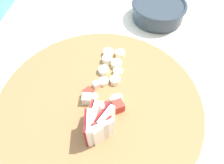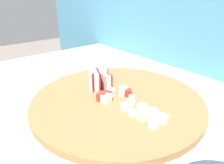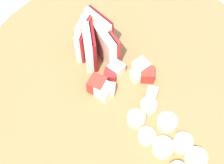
{
  "view_description": "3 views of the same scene",
  "coord_description": "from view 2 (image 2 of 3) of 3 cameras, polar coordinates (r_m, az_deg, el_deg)",
  "views": [
    {
      "loc": [
        -0.37,
        0.0,
        1.32
      ],
      "look_at": [
        -0.08,
        0.05,
        0.93
      ],
      "focal_mm": 35.77,
      "sensor_mm": 36.0,
      "label": 1
    },
    {
      "loc": [
        0.23,
        -0.24,
        1.17
      ],
      "look_at": [
        -0.14,
        0.07,
        0.95
      ],
      "focal_mm": 31.8,
      "sensor_mm": 36.0,
      "label": 2
    },
    {
      "loc": [
        0.08,
        -0.09,
        1.32
      ],
      "look_at": [
        -0.11,
        0.04,
        0.94
      ],
      "focal_mm": 54.09,
      "sensor_mm": 36.0,
      "label": 3
    }
  ],
  "objects": [
    {
      "name": "apple_wedge_fan",
      "position": [
        0.56,
        -3.88,
        0.58
      ],
      "size": [
        0.07,
        0.06,
        0.06
      ],
      "color": "#A32323",
      "rests_on": "cutting_board"
    },
    {
      "name": "banana_slice_rows",
      "position": [
        0.45,
        9.11,
        -8.77
      ],
      "size": [
        0.12,
        0.06,
        0.02
      ],
      "color": "beige",
      "rests_on": "cutting_board"
    },
    {
      "name": "apple_dice_pile",
      "position": [
        0.52,
        0.46,
        -3.66
      ],
      "size": [
        0.08,
        0.1,
        0.02
      ],
      "color": "white",
      "rests_on": "cutting_board"
    },
    {
      "name": "tile_backsplash",
      "position": [
        0.83,
        27.26,
        -9.69
      ],
      "size": [
        2.4,
        0.04,
        1.47
      ],
      "primitive_type": "cube",
      "color": "#4C8EB2",
      "rests_on": "ground"
    },
    {
      "name": "cutting_board",
      "position": [
        0.53,
        1.5,
        -5.06
      ],
      "size": [
        0.45,
        0.45,
        0.02
      ],
      "primitive_type": "cylinder",
      "color": "olive",
      "rests_on": "tiled_countertop"
    }
  ]
}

